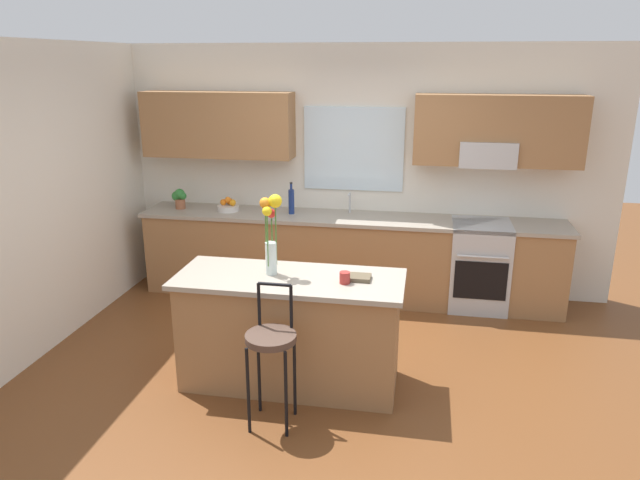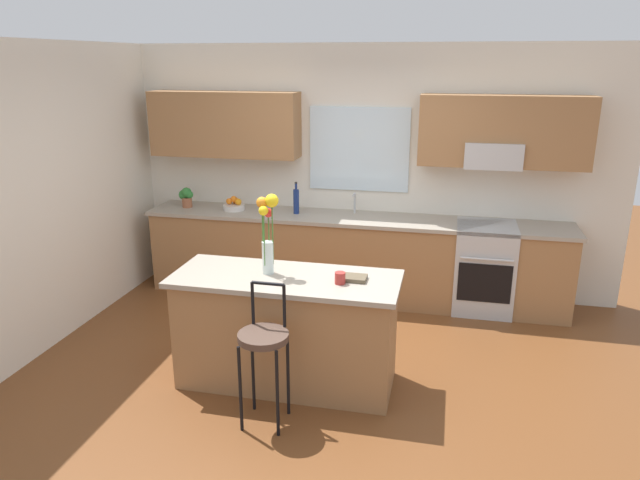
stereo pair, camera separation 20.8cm
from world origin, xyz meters
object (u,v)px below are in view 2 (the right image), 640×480
object	(u,v)px
bottle_olive_oil	(296,201)
fruit_bowl_oranges	(234,205)
oven_range	(484,268)
mug_ceramic	(340,278)
flower_vase	(268,229)
potted_plant_small	(186,196)
bar_stool_near	(264,343)
kitchen_island	(286,330)
cookbook	(353,278)

from	to	relation	value
bottle_olive_oil	fruit_bowl_oranges	bearing A→B (deg)	179.64
oven_range	mug_ceramic	distance (m)	2.30
oven_range	flower_vase	size ratio (longest dim) A/B	1.44
potted_plant_small	bar_stool_near	bearing A→B (deg)	-55.19
bar_stool_near	flower_vase	distance (m)	0.90
kitchen_island	bottle_olive_oil	distance (m)	2.02
oven_range	fruit_bowl_oranges	distance (m)	2.79
cookbook	fruit_bowl_oranges	size ratio (longest dim) A/B	0.83
bottle_olive_oil	potted_plant_small	world-z (taller)	bottle_olive_oil
bar_stool_near	cookbook	xyz separation A→B (m)	(0.53, 0.61, 0.30)
potted_plant_small	fruit_bowl_oranges	bearing A→B (deg)	0.28
bar_stool_near	potted_plant_small	distance (m)	3.02
bar_stool_near	cookbook	size ratio (longest dim) A/B	5.21
oven_range	bar_stool_near	distance (m)	2.92
oven_range	kitchen_island	world-z (taller)	same
oven_range	potted_plant_small	distance (m)	3.36
oven_range	potted_plant_small	world-z (taller)	potted_plant_small
oven_range	potted_plant_small	xyz separation A→B (m)	(-3.31, 0.03, 0.59)
bottle_olive_oil	potted_plant_small	bearing A→B (deg)	179.92
kitchen_island	potted_plant_small	distance (m)	2.61
oven_range	cookbook	xyz separation A→B (m)	(-1.07, -1.82, 0.48)
kitchen_island	fruit_bowl_oranges	size ratio (longest dim) A/B	7.42
mug_ceramic	potted_plant_small	bearing A→B (deg)	137.88
oven_range	kitchen_island	size ratio (longest dim) A/B	0.52
bar_stool_near	kitchen_island	bearing A→B (deg)	90.00
bar_stool_near	flower_vase	bearing A→B (deg)	103.66
cookbook	bottle_olive_oil	distance (m)	2.08
oven_range	fruit_bowl_oranges	xyz separation A→B (m)	(-2.74, 0.03, 0.51)
mug_ceramic	potted_plant_small	size ratio (longest dim) A/B	0.40
oven_range	bar_stool_near	xyz separation A→B (m)	(-1.60, -2.43, 0.18)
bar_stool_near	fruit_bowl_oranges	bearing A→B (deg)	114.82
bar_stool_near	potted_plant_small	size ratio (longest dim) A/B	4.59
oven_range	mug_ceramic	xyz separation A→B (m)	(-1.16, -1.92, 0.51)
fruit_bowl_oranges	bottle_olive_oil	size ratio (longest dim) A/B	0.69
cookbook	potted_plant_small	world-z (taller)	potted_plant_small
bottle_olive_oil	cookbook	bearing A→B (deg)	-62.90
kitchen_island	mug_ceramic	distance (m)	0.67
bar_stool_near	potted_plant_small	xyz separation A→B (m)	(-1.71, 2.46, 0.41)
bar_stool_near	fruit_bowl_oranges	xyz separation A→B (m)	(-1.14, 2.46, 0.34)
bar_stool_near	mug_ceramic	bearing A→B (deg)	49.25
kitchen_island	bar_stool_near	distance (m)	0.59
kitchen_island	flower_vase	world-z (taller)	flower_vase
kitchen_island	potted_plant_small	bearing A→B (deg)	132.14
cookbook	potted_plant_small	size ratio (longest dim) A/B	0.88
fruit_bowl_oranges	potted_plant_small	size ratio (longest dim) A/B	1.06
mug_ceramic	cookbook	size ratio (longest dim) A/B	0.45
flower_vase	cookbook	distance (m)	0.76
bar_stool_near	flower_vase	xyz separation A→B (m)	(-0.15, 0.61, 0.65)
kitchen_island	mug_ceramic	size ratio (longest dim) A/B	19.79
cookbook	potted_plant_small	distance (m)	2.90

